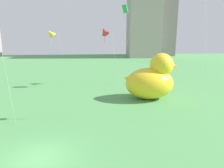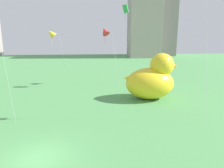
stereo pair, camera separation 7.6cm
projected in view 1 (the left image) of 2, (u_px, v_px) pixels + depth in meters
name	position (u px, v px, depth m)	size (l,w,h in m)	color
ground_plane	(38.00, 159.00, 13.49)	(140.00, 140.00, 0.00)	#539855
giant_inflatable_duck	(151.00, 80.00, 25.55)	(6.60, 4.24, 5.47)	yellow
city_skyline	(125.00, 9.00, 73.09)	(69.42, 16.14, 37.34)	#9E938C
kite_yellow	(51.00, 33.00, 31.78)	(2.91, 3.47, 8.50)	silver
kite_green	(125.00, 9.00, 29.46)	(2.81, 2.12, 11.63)	silver
kite_red	(104.00, 31.00, 32.11)	(3.13, 3.19, 8.84)	silver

